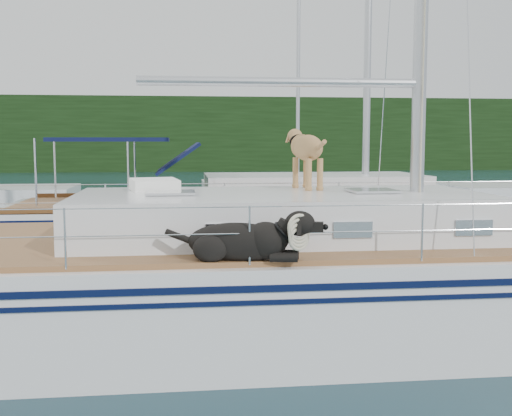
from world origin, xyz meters
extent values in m
plane|color=black|center=(0.00, 0.00, 0.00)|extent=(120.00, 120.00, 0.00)
cube|color=black|center=(0.00, 45.00, 3.00)|extent=(90.00, 3.00, 6.00)
cube|color=#595147|center=(0.00, 46.20, 0.60)|extent=(92.00, 1.00, 1.20)
cube|color=white|center=(0.00, 0.00, 0.50)|extent=(12.00, 3.80, 1.40)
cube|color=brown|center=(0.00, 0.00, 1.23)|extent=(11.52, 3.50, 0.06)
cube|color=white|center=(0.80, 0.00, 1.54)|extent=(5.20, 2.50, 0.55)
cylinder|color=silver|center=(0.80, 0.00, 3.21)|extent=(3.60, 0.12, 0.12)
cylinder|color=silver|center=(0.00, -1.75, 1.82)|extent=(10.56, 0.01, 0.01)
cylinder|color=silver|center=(0.00, 1.75, 1.82)|extent=(10.56, 0.01, 0.01)
cube|color=blue|center=(-1.12, 1.51, 1.29)|extent=(0.81, 0.62, 0.06)
cube|color=white|center=(-0.82, 0.60, 1.89)|extent=(0.71, 0.63, 0.15)
torus|color=beige|center=(0.68, -1.85, 1.62)|extent=(0.35, 0.22, 0.34)
cube|color=white|center=(1.29, 6.01, 0.45)|extent=(11.00, 3.50, 1.30)
cube|color=brown|center=(1.29, 6.01, 1.10)|extent=(10.56, 3.29, 0.06)
cube|color=white|center=(2.49, 6.01, 1.45)|extent=(4.80, 2.30, 0.55)
cube|color=#0E143C|center=(-1.91, 6.01, 2.50)|extent=(2.40, 2.30, 0.08)
cube|color=white|center=(4.00, 16.00, 0.40)|extent=(7.20, 3.00, 1.10)
cylinder|color=silver|center=(4.00, 16.00, 6.00)|extent=(0.14, 0.14, 11.00)
camera|label=1|loc=(-0.50, -8.07, 2.48)|focal=45.00mm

